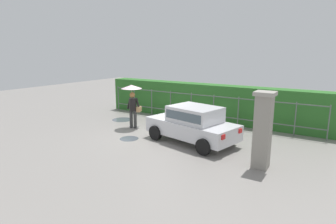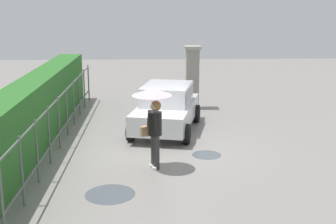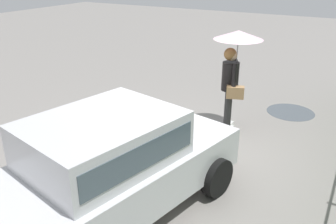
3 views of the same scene
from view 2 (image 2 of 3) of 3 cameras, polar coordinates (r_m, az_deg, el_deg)
ground_plane at (r=12.92m, az=0.24°, el=-4.58°), size 40.00×40.00×0.00m
car at (r=14.49m, az=-0.19°, el=0.77°), size 3.97×2.48×1.48m
pedestrian at (r=10.99m, az=-1.89°, el=0.18°), size 0.97×0.97×2.05m
gate_pillar at (r=17.39m, az=3.08°, el=4.43°), size 0.60×0.60×2.42m
fence_section at (r=13.67m, az=-13.09°, el=-0.30°), size 11.35×0.05×1.50m
hedge_row at (r=13.81m, az=-16.21°, el=0.17°), size 12.30×0.90×1.90m
puddle_near at (r=12.42m, az=4.88°, el=-5.39°), size 0.79×0.79×0.00m
puddle_far at (r=10.06m, az=-7.29°, el=-10.21°), size 1.09×1.09×0.00m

